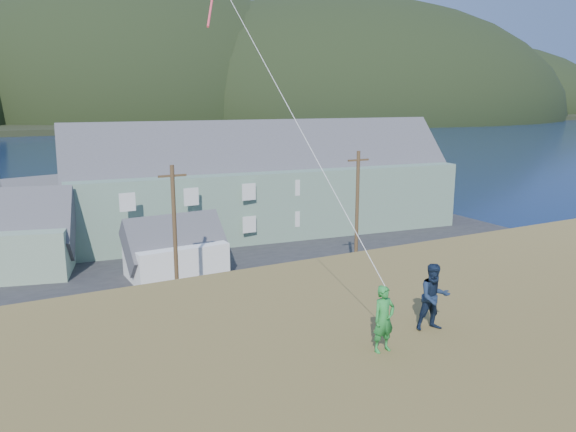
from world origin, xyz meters
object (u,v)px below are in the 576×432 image
Objects in this scene: shed_palegreen_far at (64,207)px; kite_flyer_green at (384,319)px; kite_flyer_navy at (434,297)px; wharf at (20,208)px; shed_white at (175,250)px; lodge at (266,181)px.

kite_flyer_green is (1.99, -45.62, 5.34)m from shed_palegreen_far.
shed_palegreen_far is 45.70m from kite_flyer_navy.
shed_palegreen_far is (3.36, -13.90, 2.17)m from wharf.
kite_flyer_navy is (7.15, -59.12, 7.58)m from wharf.
kite_flyer_navy is at bearing -95.91° from shed_white.
lodge is 40.36m from kite_flyer_navy.
lodge reaches higher than wharf.
kite_flyer_green is at bearing -99.47° from shed_white.
shed_palegreen_far reaches higher than shed_white.
shed_white is 0.63× the size of shed_palegreen_far.
kite_flyer_green is at bearing -84.86° from wharf.
kite_flyer_navy is at bearing 10.40° from kite_flyer_green.
lodge is 41.36m from kite_flyer_green.
wharf is 60.23m from kite_flyer_green.
lodge is 3.33× the size of shed_palegreen_far.
kite_flyer_navy is (-13.47, -37.92, 3.13)m from lodge.
lodge is 22.43× the size of kite_flyer_navy.
shed_white is 29.14m from kite_flyer_green.
kite_flyer_green is (5.35, -59.52, 7.51)m from wharf.
shed_palegreen_far is at bearing 109.82° from kite_flyer_navy.
lodge is 18.88m from shed_palegreen_far.
kite_flyer_green reaches higher than shed_white.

